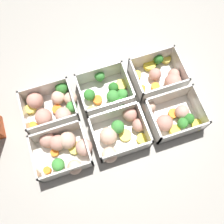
# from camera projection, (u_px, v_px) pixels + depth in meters

# --- Properties ---
(ground_plane) EXTENTS (4.00, 4.00, 0.00)m
(ground_plane) POSITION_uv_depth(u_px,v_px,m) (112.00, 115.00, 0.78)
(ground_plane) COLOR gray
(container_near_left) EXTENTS (0.16, 0.15, 0.07)m
(container_near_left) POSITION_uv_depth(u_px,v_px,m) (65.00, 149.00, 0.72)
(container_near_left) COLOR silver
(container_near_left) RESTS_ON ground_plane
(container_near_center) EXTENTS (0.16, 0.14, 0.07)m
(container_near_center) POSITION_uv_depth(u_px,v_px,m) (119.00, 133.00, 0.73)
(container_near_center) COLOR silver
(container_near_center) RESTS_ON ground_plane
(container_near_right) EXTENTS (0.16, 0.13, 0.07)m
(container_near_right) POSITION_uv_depth(u_px,v_px,m) (173.00, 117.00, 0.75)
(container_near_right) COLOR silver
(container_near_right) RESTS_ON ground_plane
(container_far_left) EXTENTS (0.17, 0.13, 0.07)m
(container_far_left) POSITION_uv_depth(u_px,v_px,m) (52.00, 106.00, 0.76)
(container_far_left) COLOR silver
(container_far_left) RESTS_ON ground_plane
(container_far_center) EXTENTS (0.16, 0.13, 0.07)m
(container_far_center) POSITION_uv_depth(u_px,v_px,m) (107.00, 93.00, 0.77)
(container_far_center) COLOR silver
(container_far_center) RESTS_ON ground_plane
(container_far_right) EXTENTS (0.15, 0.14, 0.07)m
(container_far_right) POSITION_uv_depth(u_px,v_px,m) (161.00, 75.00, 0.79)
(container_far_right) COLOR silver
(container_far_right) RESTS_ON ground_plane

